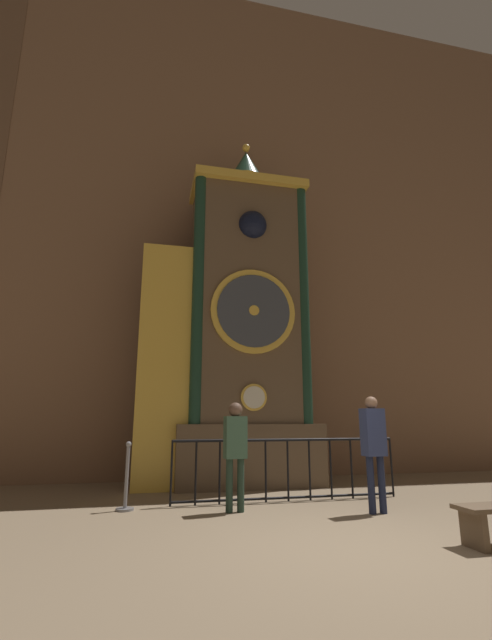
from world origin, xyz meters
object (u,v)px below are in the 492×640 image
object	(u,v)px
visitor_far	(374,442)
stanchion_post	(126,488)
clock_tower	(232,330)
visitor_near	(235,444)

from	to	relation	value
visitor_far	stanchion_post	size ratio (longest dim) A/B	1.67
visitor_far	stanchion_post	distance (m)	3.97
clock_tower	stanchion_post	world-z (taller)	clock_tower
visitor_near	clock_tower	bearing A→B (deg)	76.03
visitor_far	stanchion_post	world-z (taller)	visitor_far
clock_tower	visitor_far	size ratio (longest dim) A/B	4.81
visitor_far	clock_tower	bearing A→B (deg)	111.76
clock_tower	visitor_far	distance (m)	4.36
clock_tower	visitor_far	bearing A→B (deg)	-63.30
visitor_near	visitor_far	size ratio (longest dim) A/B	0.95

